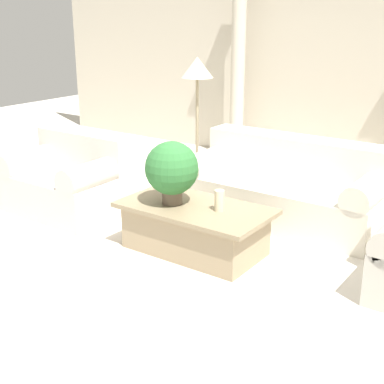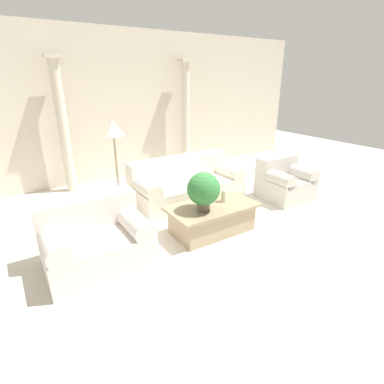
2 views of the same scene
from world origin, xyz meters
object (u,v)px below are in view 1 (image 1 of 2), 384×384
object	(u,v)px
sofa_long	(287,187)
loveseat	(72,178)
coffee_table	(195,228)
potted_plant	(172,169)
floor_lamp	(197,78)

from	to	relation	value
sofa_long	loveseat	distance (m)	2.30
loveseat	coffee_table	world-z (taller)	loveseat
coffee_table	potted_plant	xyz separation A→B (m)	(-0.21, -0.06, 0.53)
loveseat	floor_lamp	xyz separation A→B (m)	(0.78, 1.25, 1.01)
sofa_long	coffee_table	distance (m)	1.28
sofa_long	loveseat	world-z (taller)	same
sofa_long	loveseat	bearing A→B (deg)	-151.47
potted_plant	floor_lamp	bearing A→B (deg)	117.13
loveseat	coffee_table	bearing A→B (deg)	-4.52
potted_plant	floor_lamp	xyz separation A→B (m)	(-0.74, 1.45, 0.61)
floor_lamp	sofa_long	bearing A→B (deg)	-6.82
potted_plant	floor_lamp	size ratio (longest dim) A/B	0.36
sofa_long	loveseat	xyz separation A→B (m)	(-2.02, -1.10, 0.01)
coffee_table	floor_lamp	bearing A→B (deg)	124.42
coffee_table	floor_lamp	distance (m)	2.03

